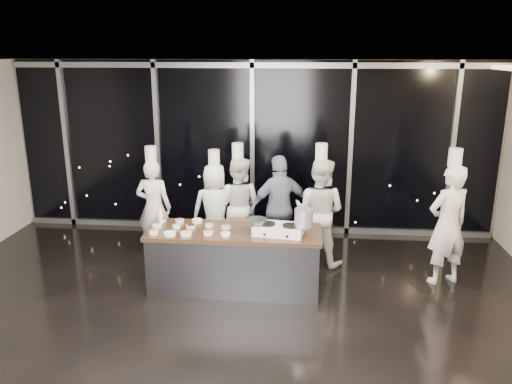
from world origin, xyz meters
TOP-DOWN VIEW (x-y plane):
  - ground at (0.00, 0.00)m, footprint 9.00×9.00m
  - room_shell at (0.18, 0.00)m, footprint 9.02×7.02m
  - window_wall at (0.00, 3.43)m, footprint 8.90×0.11m
  - demo_counter at (0.00, 0.90)m, footprint 2.46×0.86m
  - stove at (0.64, 0.83)m, footprint 0.73×0.51m
  - frying_pan at (0.31, 0.87)m, footprint 0.52×0.33m
  - stock_pot at (0.98, 0.78)m, footprint 0.28×0.28m
  - prep_bowls at (-0.67, 0.86)m, footprint 1.18×0.73m
  - squeeze_bottle at (-1.12, 1.09)m, footprint 0.07×0.07m
  - chef_far_left at (-1.53, 2.08)m, footprint 0.61×0.41m
  - chef_left at (-0.51, 2.20)m, footprint 0.86×0.67m
  - chef_center at (-0.13, 2.29)m, footprint 0.94×0.81m
  - guest at (0.59, 2.10)m, footprint 1.11×0.79m
  - chef_right at (1.22, 1.96)m, footprint 1.03×0.93m
  - chef_side at (3.07, 1.41)m, footprint 0.78×0.66m

SIDE VIEW (x-z plane):
  - ground at x=0.00m, z-range 0.00..0.00m
  - demo_counter at x=0.00m, z-range 0.00..0.90m
  - chef_left at x=-0.51m, z-range -0.10..1.69m
  - chef_far_left at x=-1.53m, z-range -0.09..1.77m
  - chef_center at x=-0.13m, z-range -0.10..1.79m
  - guest at x=0.59m, z-range 0.00..1.74m
  - chef_right at x=1.22m, z-range -0.11..1.87m
  - chef_side at x=3.07m, z-range -0.10..1.94m
  - prep_bowls at x=-0.67m, z-range 0.90..0.95m
  - stove at x=0.64m, z-range 0.89..1.03m
  - squeeze_bottle at x=-1.12m, z-range 0.89..1.13m
  - frying_pan at x=0.31m, z-range 1.04..1.09m
  - stock_pot at x=0.98m, z-range 1.04..1.29m
  - window_wall at x=0.00m, z-range 0.00..3.20m
  - room_shell at x=0.18m, z-range 0.64..3.85m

